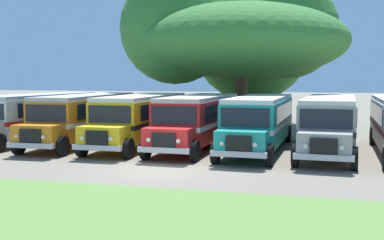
% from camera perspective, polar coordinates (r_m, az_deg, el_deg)
% --- Properties ---
extents(ground_plane, '(220.00, 220.00, 0.00)m').
position_cam_1_polar(ground_plane, '(20.34, -4.06, -5.82)').
color(ground_plane, slate).
extents(foreground_grass_strip, '(80.00, 9.71, 0.01)m').
position_cam_1_polar(foreground_grass_strip, '(13.17, -15.82, -12.01)').
color(foreground_grass_strip, olive).
rests_on(foreground_grass_strip, ground_plane).
extents(parked_bus_slot_0, '(3.22, 10.92, 2.82)m').
position_cam_1_polar(parked_bus_slot_0, '(30.90, -17.77, 0.62)').
color(parked_bus_slot_0, silver).
rests_on(parked_bus_slot_0, ground_plane).
extents(parked_bus_slot_1, '(2.90, 10.87, 2.82)m').
position_cam_1_polar(parked_bus_slot_1, '(29.01, -12.54, 0.47)').
color(parked_bus_slot_1, orange).
rests_on(parked_bus_slot_1, ground_plane).
extents(parked_bus_slot_2, '(2.70, 10.84, 2.82)m').
position_cam_1_polar(parked_bus_slot_2, '(27.74, -6.00, 0.36)').
color(parked_bus_slot_2, yellow).
rests_on(parked_bus_slot_2, ground_plane).
extents(parked_bus_slot_3, '(2.92, 10.87, 2.82)m').
position_cam_1_polar(parked_bus_slot_3, '(26.79, 0.77, 0.22)').
color(parked_bus_slot_3, red).
rests_on(parked_bus_slot_3, ground_plane).
extents(parked_bus_slot_4, '(2.96, 10.88, 2.82)m').
position_cam_1_polar(parked_bus_slot_4, '(25.90, 7.98, 0.01)').
color(parked_bus_slot_4, teal).
rests_on(parked_bus_slot_4, ground_plane).
extents(parked_bus_slot_5, '(3.18, 10.91, 2.82)m').
position_cam_1_polar(parked_bus_slot_5, '(25.80, 15.91, -0.16)').
color(parked_bus_slot_5, '#9E9993').
rests_on(parked_bus_slot_5, ground_plane).
extents(broad_shade_tree, '(16.25, 17.75, 11.76)m').
position_cam_1_polar(broad_shade_tree, '(37.32, 5.70, 9.57)').
color(broad_shade_tree, brown).
rests_on(broad_shade_tree, ground_plane).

